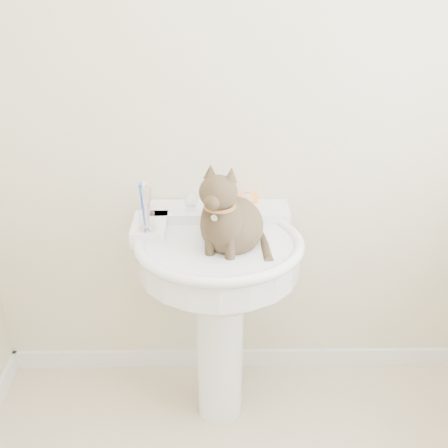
{
  "coord_description": "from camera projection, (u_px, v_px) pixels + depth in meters",
  "views": [
    {
      "loc": [
        -0.11,
        -1.01,
        1.89
      ],
      "look_at": [
        -0.09,
        0.8,
        0.93
      ],
      "focal_mm": 45.0,
      "sensor_mm": 36.0,
      "label": 1
    }
  ],
  "objects": [
    {
      "name": "wall_back",
      "position": [
        246.0,
        115.0,
        2.16
      ],
      "size": [
        2.2,
        0.0,
        2.5
      ],
      "primitive_type": null,
      "color": "beige",
      "rests_on": "ground"
    },
    {
      "name": "baseboard_back",
      "position": [
        242.0,
        358.0,
        2.71
      ],
      "size": [
        2.2,
        0.02,
        0.09
      ],
      "primitive_type": "cube",
      "color": "white",
      "rests_on": "floor"
    },
    {
      "name": "pedestal_sink",
      "position": [
        219.0,
        276.0,
        2.16
      ],
      "size": [
        0.65,
        0.64,
        0.89
      ],
      "color": "white",
      "rests_on": "floor"
    },
    {
      "name": "faucet",
      "position": [
        219.0,
        203.0,
        2.19
      ],
      "size": [
        0.28,
        0.12,
        0.14
      ],
      "color": "silver",
      "rests_on": "pedestal_sink"
    },
    {
      "name": "soap_bar",
      "position": [
        246.0,
        199.0,
        2.29
      ],
      "size": [
        0.1,
        0.07,
        0.03
      ],
      "primitive_type": "cube",
      "rotation": [
        0.0,
        0.0,
        0.2
      ],
      "color": "orange",
      "rests_on": "pedestal_sink"
    },
    {
      "name": "toothbrush_cup",
      "position": [
        147.0,
        218.0,
        2.06
      ],
      "size": [
        0.07,
        0.07,
        0.19
      ],
      "rotation": [
        0.0,
        0.0,
        -0.21
      ],
      "color": "silver",
      "rests_on": "pedestal_sink"
    },
    {
      "name": "cat",
      "position": [
        230.0,
        221.0,
        2.02
      ],
      "size": [
        0.26,
        0.32,
        0.47
      ],
      "rotation": [
        0.0,
        0.0,
        -0.39
      ],
      "color": "#4D3D24",
      "rests_on": "pedestal_sink"
    }
  ]
}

